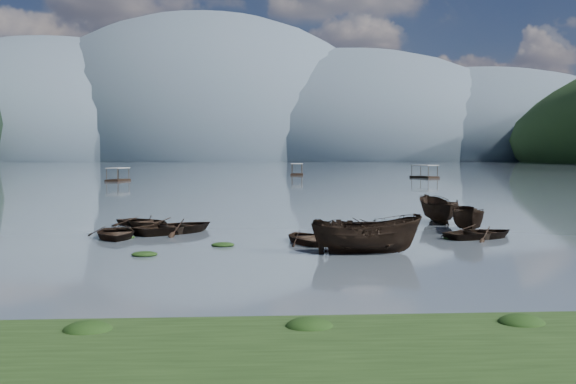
{
  "coord_description": "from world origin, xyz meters",
  "views": [
    {
      "loc": [
        -2.39,
        -26.46,
        4.06
      ],
      "look_at": [
        0.0,
        12.0,
        2.0
      ],
      "focal_mm": 40.0,
      "sensor_mm": 36.0,
      "label": 1
    }
  ],
  "objects": [
    {
      "name": "weed_clump_1",
      "position": [
        -3.56,
        2.97,
        0.0
      ],
      "size": [
        1.07,
        0.86,
        0.24
      ],
      "primitive_type": "ellipsoid",
      "color": "black",
      "rests_on": "ground"
    },
    {
      "name": "rowboat_8",
      "position": [
        9.45,
        12.92,
        0.0
      ],
      "size": [
        1.85,
        4.82,
        1.86
      ],
      "primitive_type": "imported",
      "rotation": [
        0.0,
        0.0,
        3.15
      ],
      "color": "black",
      "rests_on": "ground"
    },
    {
      "name": "rowboat_5",
      "position": [
        9.68,
        7.92,
        0.0
      ],
      "size": [
        2.52,
        4.52,
        1.65
      ],
      "primitive_type": "imported",
      "rotation": [
        0.0,
        0.0,
        -0.23
      ],
      "color": "black",
      "rests_on": "ground"
    },
    {
      "name": "haze_mtn_b",
      "position": [
        -60.0,
        900.0,
        0.0
      ],
      "size": [
        520.0,
        520.0,
        340.0
      ],
      "primitive_type": "ellipsoid",
      "color": "#475666",
      "rests_on": "ground"
    },
    {
      "name": "near_shore",
      "position": [
        0.0,
        -14.0,
        0.0
      ],
      "size": [
        60.0,
        6.0,
        0.5
      ],
      "primitive_type": "cube",
      "color": "#1C3013",
      "rests_on": "ground"
    },
    {
      "name": "ground_plane",
      "position": [
        0.0,
        0.0,
        0.0
      ],
      "size": [
        2400.0,
        2400.0,
        0.0
      ],
      "primitive_type": "plane",
      "color": "#505A64"
    },
    {
      "name": "rowboat_1",
      "position": [
        -6.31,
        8.43,
        0.0
      ],
      "size": [
        5.94,
        5.88,
        1.01
      ],
      "primitive_type": "imported",
      "rotation": [
        0.0,
        0.0,
        2.33
      ],
      "color": "black",
      "rests_on": "ground"
    },
    {
      "name": "weed_clump_7",
      "position": [
        4.89,
        11.64,
        0.0
      ],
      "size": [
        1.08,
        0.87,
        0.24
      ],
      "primitive_type": "ellipsoid",
      "color": "black",
      "rests_on": "ground"
    },
    {
      "name": "weed_clump_2",
      "position": [
        3.86,
        4.75,
        0.0
      ],
      "size": [
        1.08,
        0.86,
        0.23
      ],
      "primitive_type": "ellipsoid",
      "color": "black",
      "rests_on": "ground"
    },
    {
      "name": "weed_clump_4",
      "position": [
        7.86,
        4.89,
        0.0
      ],
      "size": [
        0.99,
        0.79,
        0.21
      ],
      "primitive_type": "ellipsoid",
      "color": "black",
      "rests_on": "ground"
    },
    {
      "name": "rowboat_3",
      "position": [
        0.51,
        4.02,
        0.0
      ],
      "size": [
        3.75,
        4.5,
        0.8
      ],
      "primitive_type": "imported",
      "rotation": [
        0.0,
        0.0,
        3.43
      ],
      "color": "black",
      "rests_on": "ground"
    },
    {
      "name": "weed_clump_3",
      "position": [
        3.79,
        8.04,
        0.0
      ],
      "size": [
        0.87,
        0.74,
        0.19
      ],
      "primitive_type": "ellipsoid",
      "color": "black",
      "rests_on": "ground"
    },
    {
      "name": "weed_clump_6",
      "position": [
        -6.75,
        8.21,
        0.0
      ],
      "size": [
        0.98,
        0.81,
        0.2
      ],
      "primitive_type": "ellipsoid",
      "color": "black",
      "rests_on": "ground"
    },
    {
      "name": "haze_mtn_c",
      "position": [
        140.0,
        900.0,
        0.0
      ],
      "size": [
        520.0,
        520.0,
        260.0
      ],
      "primitive_type": "ellipsoid",
      "color": "#475666",
      "rests_on": "ground"
    },
    {
      "name": "weed_clump_0",
      "position": [
        -6.7,
        0.27,
        0.0
      ],
      "size": [
        1.08,
        0.89,
        0.24
      ],
      "primitive_type": "ellipsoid",
      "color": "black",
      "rests_on": "ground"
    },
    {
      "name": "pontoon_centre",
      "position": [
        9.03,
        123.39,
        0.0
      ],
      "size": [
        3.53,
        7.13,
        2.64
      ],
      "primitive_type": null,
      "rotation": [
        0.0,
        0.0,
        -0.1
      ],
      "color": "black",
      "rests_on": "ground"
    },
    {
      "name": "rowboat_2",
      "position": [
        2.64,
        0.33,
        0.0
      ],
      "size": [
        4.87,
        2.02,
        1.85
      ],
      "primitive_type": "imported",
      "rotation": [
        0.0,
        0.0,
        1.62
      ],
      "color": "black",
      "rests_on": "ground"
    },
    {
      "name": "haze_mtn_a",
      "position": [
        -260.0,
        900.0,
        0.0
      ],
      "size": [
        520.0,
        520.0,
        280.0
      ],
      "primitive_type": "ellipsoid",
      "color": "#475666",
      "rests_on": "ground"
    },
    {
      "name": "rowboat_7",
      "position": [
        3.88,
        9.99,
        0.0
      ],
      "size": [
        4.44,
        3.72,
        0.79
      ],
      "primitive_type": "imported",
      "rotation": [
        0.0,
        0.0,
        5.02
      ],
      "color": "black",
      "rests_on": "ground"
    },
    {
      "name": "rowboat_4",
      "position": [
        9.41,
        5.2,
        0.0
      ],
      "size": [
        4.93,
        4.34,
        0.85
      ],
      "primitive_type": "imported",
      "rotation": [
        0.0,
        0.0,
        1.99
      ],
      "color": "black",
      "rests_on": "ground"
    },
    {
      "name": "rowboat_0",
      "position": [
        -9.14,
        6.35,
        0.0
      ],
      "size": [
        3.7,
        4.59,
        0.84
      ],
      "primitive_type": "imported",
      "rotation": [
        0.0,
        0.0,
        0.21
      ],
      "color": "black",
      "rests_on": "ground"
    },
    {
      "name": "pontoon_left",
      "position": [
        -25.11,
        86.94,
        0.0
      ],
      "size": [
        3.55,
        6.21,
        2.24
      ],
      "primitive_type": null,
      "rotation": [
        0.0,
        0.0,
        -0.2
      ],
      "color": "black",
      "rests_on": "ground"
    },
    {
      "name": "haze_mtn_d",
      "position": [
        320.0,
        900.0,
        0.0
      ],
      "size": [
        520.0,
        520.0,
        220.0
      ],
      "primitive_type": "ellipsoid",
      "color": "#475666",
      "rests_on": "ground"
    },
    {
      "name": "weed_clump_5",
      "position": [
        -8.59,
        6.25,
        0.0
      ],
      "size": [
        0.91,
        0.74,
        0.19
      ],
      "primitive_type": "ellipsoid",
      "color": "black",
      "rests_on": "ground"
    },
    {
      "name": "pontoon_right",
      "position": [
        33.06,
        100.66,
        0.0
      ],
      "size": [
        4.78,
        7.1,
        2.52
      ],
      "primitive_type": null,
      "rotation": [
        0.0,
        0.0,
        0.34
      ],
      "color": "black",
      "rests_on": "ground"
    },
    {
      "name": "rowboat_6",
      "position": [
        -8.59,
        12.05,
        0.0
      ],
      "size": [
        4.89,
        4.81,
        0.83
      ],
      "primitive_type": "imported",
      "rotation": [
        0.0,
        0.0,
        0.84
      ],
      "color": "black",
      "rests_on": "ground"
    }
  ]
}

